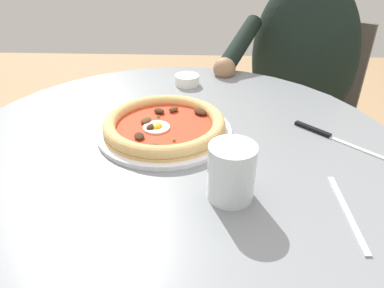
{
  "coord_description": "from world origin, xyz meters",
  "views": [
    {
      "loc": [
        0.06,
        -0.65,
        1.13
      ],
      "look_at": [
        0.04,
        0.02,
        0.72
      ],
      "focal_mm": 33.35,
      "sensor_mm": 36.0,
      "label": 1
    }
  ],
  "objects_px": {
    "dining_table": "(177,202)",
    "fork_utensil": "(347,212)",
    "cafe_chair_diner": "(305,105)",
    "water_glass": "(231,175)",
    "diner_person": "(293,108)",
    "steak_knife": "(324,134)",
    "pizza_on_plate": "(164,126)",
    "ramekin_capers": "(187,79)"
  },
  "relations": [
    {
      "from": "fork_utensil",
      "to": "diner_person",
      "type": "bearing_deg",
      "value": 82.74
    },
    {
      "from": "dining_table",
      "to": "fork_utensil",
      "type": "relative_size",
      "value": 5.27
    },
    {
      "from": "water_glass",
      "to": "diner_person",
      "type": "distance_m",
      "value": 0.86
    },
    {
      "from": "dining_table",
      "to": "fork_utensil",
      "type": "bearing_deg",
      "value": -35.18
    },
    {
      "from": "steak_knife",
      "to": "ramekin_capers",
      "type": "distance_m",
      "value": 0.43
    },
    {
      "from": "ramekin_capers",
      "to": "cafe_chair_diner",
      "type": "height_order",
      "value": "cafe_chair_diner"
    },
    {
      "from": "dining_table",
      "to": "cafe_chair_diner",
      "type": "relative_size",
      "value": 1.17
    },
    {
      "from": "diner_person",
      "to": "steak_knife",
      "type": "bearing_deg",
      "value": -97.34
    },
    {
      "from": "dining_table",
      "to": "water_glass",
      "type": "height_order",
      "value": "water_glass"
    },
    {
      "from": "water_glass",
      "to": "steak_knife",
      "type": "relative_size",
      "value": 0.64
    },
    {
      "from": "dining_table",
      "to": "steak_knife",
      "type": "height_order",
      "value": "steak_knife"
    },
    {
      "from": "ramekin_capers",
      "to": "diner_person",
      "type": "relative_size",
      "value": 0.06
    },
    {
      "from": "pizza_on_plate",
      "to": "steak_knife",
      "type": "distance_m",
      "value": 0.35
    },
    {
      "from": "water_glass",
      "to": "steak_knife",
      "type": "height_order",
      "value": "water_glass"
    },
    {
      "from": "ramekin_capers",
      "to": "fork_utensil",
      "type": "xyz_separation_m",
      "value": [
        0.29,
        -0.54,
        -0.01
      ]
    },
    {
      "from": "dining_table",
      "to": "steak_knife",
      "type": "bearing_deg",
      "value": 7.81
    },
    {
      "from": "pizza_on_plate",
      "to": "fork_utensil",
      "type": "bearing_deg",
      "value": -37.54
    },
    {
      "from": "steak_knife",
      "to": "fork_utensil",
      "type": "distance_m",
      "value": 0.25
    },
    {
      "from": "ramekin_capers",
      "to": "cafe_chair_diner",
      "type": "bearing_deg",
      "value": 39.13
    },
    {
      "from": "pizza_on_plate",
      "to": "steak_knife",
      "type": "relative_size",
      "value": 1.94
    },
    {
      "from": "water_glass",
      "to": "steak_knife",
      "type": "distance_m",
      "value": 0.31
    },
    {
      "from": "diner_person",
      "to": "cafe_chair_diner",
      "type": "relative_size",
      "value": 1.44
    },
    {
      "from": "steak_knife",
      "to": "dining_table",
      "type": "bearing_deg",
      "value": -172.19
    },
    {
      "from": "water_glass",
      "to": "steak_knife",
      "type": "bearing_deg",
      "value": 45.07
    },
    {
      "from": "steak_knife",
      "to": "fork_utensil",
      "type": "bearing_deg",
      "value": -97.07
    },
    {
      "from": "cafe_chair_diner",
      "to": "dining_table",
      "type": "bearing_deg",
      "value": -123.73
    },
    {
      "from": "water_glass",
      "to": "cafe_chair_diner",
      "type": "distance_m",
      "value": 1.0
    },
    {
      "from": "dining_table",
      "to": "fork_utensil",
      "type": "xyz_separation_m",
      "value": [
        0.3,
        -0.21,
        0.17
      ]
    },
    {
      "from": "pizza_on_plate",
      "to": "ramekin_capers",
      "type": "xyz_separation_m",
      "value": [
        0.03,
        0.29,
        -0.0
      ]
    },
    {
      "from": "pizza_on_plate",
      "to": "steak_knife",
      "type": "bearing_deg",
      "value": 0.85
    },
    {
      "from": "water_glass",
      "to": "fork_utensil",
      "type": "xyz_separation_m",
      "value": [
        0.19,
        -0.03,
        -0.04
      ]
    },
    {
      "from": "pizza_on_plate",
      "to": "diner_person",
      "type": "xyz_separation_m",
      "value": [
        0.42,
        0.56,
        -0.21
      ]
    },
    {
      "from": "steak_knife",
      "to": "diner_person",
      "type": "height_order",
      "value": "diner_person"
    },
    {
      "from": "water_glass",
      "to": "fork_utensil",
      "type": "relative_size",
      "value": 0.54
    },
    {
      "from": "water_glass",
      "to": "diner_person",
      "type": "bearing_deg",
      "value": 69.46
    },
    {
      "from": "fork_utensil",
      "to": "diner_person",
      "type": "distance_m",
      "value": 0.84
    },
    {
      "from": "dining_table",
      "to": "steak_knife",
      "type": "relative_size",
      "value": 6.31
    },
    {
      "from": "ramekin_capers",
      "to": "diner_person",
      "type": "xyz_separation_m",
      "value": [
        0.39,
        0.27,
        -0.21
      ]
    },
    {
      "from": "water_glass",
      "to": "steak_knife",
      "type": "xyz_separation_m",
      "value": [
        0.22,
        0.22,
        -0.04
      ]
    },
    {
      "from": "dining_table",
      "to": "cafe_chair_diner",
      "type": "distance_m",
      "value": 0.86
    },
    {
      "from": "steak_knife",
      "to": "cafe_chair_diner",
      "type": "xyz_separation_m",
      "value": [
        0.15,
        0.67,
        -0.24
      ]
    },
    {
      "from": "dining_table",
      "to": "pizza_on_plate",
      "type": "xyz_separation_m",
      "value": [
        -0.03,
        0.04,
        0.19
      ]
    }
  ]
}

